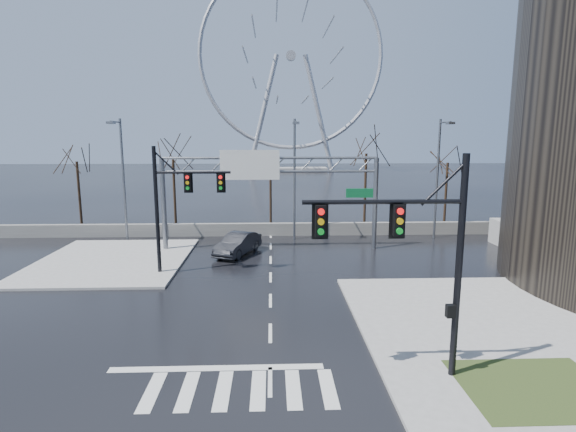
{
  "coord_description": "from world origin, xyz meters",
  "views": [
    {
      "loc": [
        0.09,
        -18.62,
        8.51
      ],
      "look_at": [
        1.04,
        7.06,
        4.0
      ],
      "focal_mm": 28.0,
      "sensor_mm": 36.0,
      "label": 1
    }
  ],
  "objects_px": {
    "ferris_wheel": "(291,64)",
    "car": "(238,244)",
    "signal_mast_near": "(421,247)",
    "signal_mast_far": "(175,198)",
    "sign_gantry": "(265,182)"
  },
  "relations": [
    {
      "from": "ferris_wheel",
      "to": "car",
      "type": "relative_size",
      "value": 10.59
    },
    {
      "from": "ferris_wheel",
      "to": "car",
      "type": "xyz_separation_m",
      "value": [
        -7.41,
        -81.4,
        -25.34
      ]
    },
    {
      "from": "signal_mast_far",
      "to": "sign_gantry",
      "type": "distance_m",
      "value": 8.14
    },
    {
      "from": "signal_mast_near",
      "to": "ferris_wheel",
      "type": "bearing_deg",
      "value": 90.08
    },
    {
      "from": "sign_gantry",
      "to": "car",
      "type": "relative_size",
      "value": 3.4
    },
    {
      "from": "signal_mast_far",
      "to": "signal_mast_near",
      "type": "bearing_deg",
      "value": -49.74
    },
    {
      "from": "sign_gantry",
      "to": "ferris_wheel",
      "type": "relative_size",
      "value": 0.32
    },
    {
      "from": "signal_mast_near",
      "to": "car",
      "type": "xyz_separation_m",
      "value": [
        -7.55,
        17.64,
        -4.08
      ]
    },
    {
      "from": "sign_gantry",
      "to": "ferris_wheel",
      "type": "bearing_deg",
      "value": 86.16
    },
    {
      "from": "signal_mast_near",
      "to": "car",
      "type": "relative_size",
      "value": 1.66
    },
    {
      "from": "signal_mast_near",
      "to": "signal_mast_far",
      "type": "relative_size",
      "value": 1.0
    },
    {
      "from": "signal_mast_far",
      "to": "car",
      "type": "bearing_deg",
      "value": 53.3
    },
    {
      "from": "signal_mast_far",
      "to": "ferris_wheel",
      "type": "bearing_deg",
      "value": 82.8
    },
    {
      "from": "ferris_wheel",
      "to": "signal_mast_near",
      "type": "bearing_deg",
      "value": -89.92
    },
    {
      "from": "signal_mast_far",
      "to": "sign_gantry",
      "type": "bearing_deg",
      "value": 47.53
    }
  ]
}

